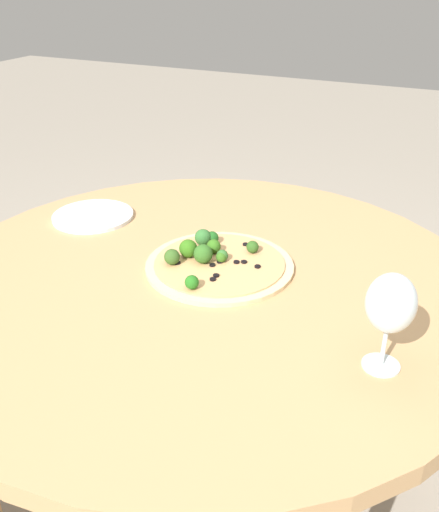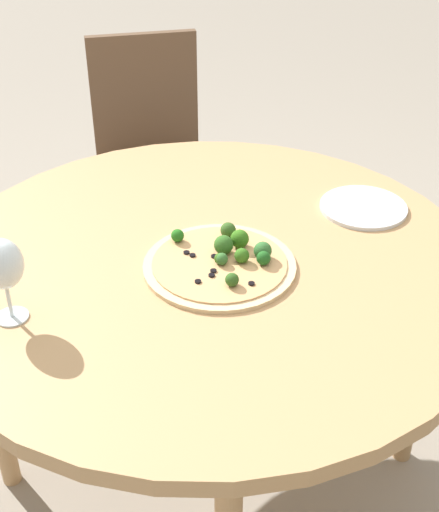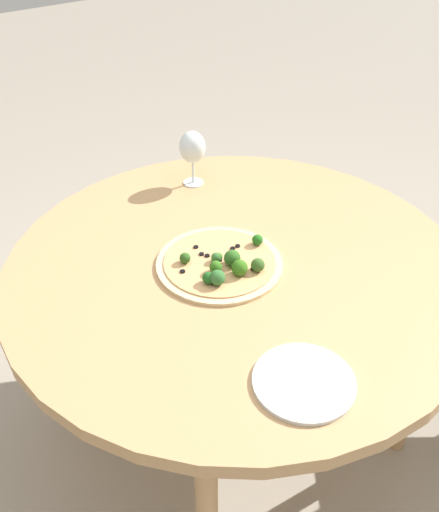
{
  "view_description": "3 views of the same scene",
  "coord_description": "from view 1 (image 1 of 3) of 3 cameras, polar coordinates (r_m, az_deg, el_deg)",
  "views": [
    {
      "loc": [
        0.99,
        0.51,
        1.35
      ],
      "look_at": [
        -0.05,
        0.01,
        0.74
      ],
      "focal_mm": 40.0,
      "sensor_mm": 36.0,
      "label": 1
    },
    {
      "loc": [
        -0.9,
        1.0,
        1.61
      ],
      "look_at": [
        -0.05,
        0.01,
        0.74
      ],
      "focal_mm": 50.0,
      "sensor_mm": 36.0,
      "label": 2
    },
    {
      "loc": [
        -0.78,
        -0.95,
        1.65
      ],
      "look_at": [
        -0.05,
        0.01,
        0.74
      ],
      "focal_mm": 40.0,
      "sensor_mm": 36.0,
      "label": 3
    }
  ],
  "objects": [
    {
      "name": "dining_table",
      "position": [
        1.31,
        -1.46,
        -4.03
      ],
      "size": [
        1.26,
        1.26,
        0.71
      ],
      "color": "tan",
      "rests_on": "ground_plane"
    },
    {
      "name": "pizza",
      "position": [
        1.31,
        -0.38,
        -0.57
      ],
      "size": [
        0.34,
        0.34,
        0.06
      ],
      "color": "#DBBC89",
      "rests_on": "dining_table"
    },
    {
      "name": "plate_near",
      "position": [
        1.6,
        -12.54,
        3.94
      ],
      "size": [
        0.22,
        0.22,
        0.01
      ],
      "color": "silver",
      "rests_on": "dining_table"
    },
    {
      "name": "wine_glass",
      "position": [
        0.98,
        16.76,
        -4.7
      ],
      "size": [
        0.08,
        0.08,
        0.18
      ],
      "color": "silver",
      "rests_on": "dining_table"
    },
    {
      "name": "ground_plane",
      "position": [
        1.75,
        -1.18,
        -22.72
      ],
      "size": [
        12.0,
        12.0,
        0.0
      ],
      "primitive_type": "plane",
      "color": "gray"
    }
  ]
}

